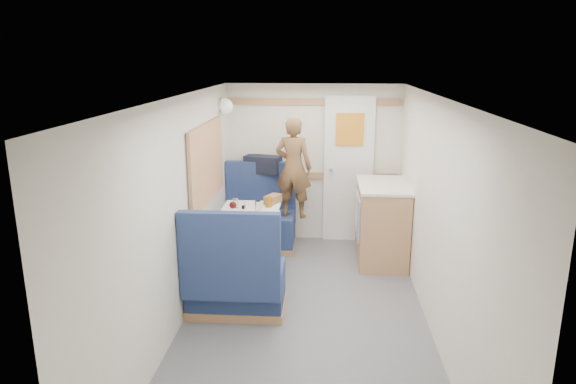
# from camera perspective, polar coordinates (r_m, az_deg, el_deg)

# --- Properties ---
(floor) EXTENTS (4.50, 4.50, 0.00)m
(floor) POSITION_cam_1_polar(r_m,az_deg,el_deg) (4.76, 1.88, -14.33)
(floor) COLOR #515156
(floor) RESTS_ON ground
(ceiling) EXTENTS (4.50, 4.50, 0.00)m
(ceiling) POSITION_cam_1_polar(r_m,az_deg,el_deg) (4.17, 2.12, 10.43)
(ceiling) COLOR silver
(ceiling) RESTS_ON wall_back
(wall_back) EXTENTS (2.20, 0.02, 2.00)m
(wall_back) POSITION_cam_1_polar(r_m,az_deg,el_deg) (6.54, 2.79, 3.17)
(wall_back) COLOR silver
(wall_back) RESTS_ON floor
(wall_left) EXTENTS (0.02, 4.50, 2.00)m
(wall_left) POSITION_cam_1_polar(r_m,az_deg,el_deg) (4.54, -12.04, -2.41)
(wall_left) COLOR silver
(wall_left) RESTS_ON floor
(wall_right) EXTENTS (0.02, 4.50, 2.00)m
(wall_right) POSITION_cam_1_polar(r_m,az_deg,el_deg) (4.46, 16.28, -2.99)
(wall_right) COLOR silver
(wall_right) RESTS_ON floor
(oak_trim_low) EXTENTS (2.15, 0.02, 0.08)m
(oak_trim_low) POSITION_cam_1_polar(r_m,az_deg,el_deg) (6.55, 2.76, 1.85)
(oak_trim_low) COLOR #AB764D
(oak_trim_low) RESTS_ON wall_back
(oak_trim_high) EXTENTS (2.15, 0.02, 0.08)m
(oak_trim_high) POSITION_cam_1_polar(r_m,az_deg,el_deg) (6.41, 2.87, 9.98)
(oak_trim_high) COLOR #AB764D
(oak_trim_high) RESTS_ON wall_back
(side_window) EXTENTS (0.04, 1.30, 0.72)m
(side_window) POSITION_cam_1_polar(r_m,az_deg,el_deg) (5.41, -9.08, 3.24)
(side_window) COLOR gray
(side_window) RESTS_ON wall_left
(rear_door) EXTENTS (0.62, 0.12, 1.86)m
(rear_door) POSITION_cam_1_polar(r_m,az_deg,el_deg) (6.52, 6.73, 2.80)
(rear_door) COLOR white
(rear_door) RESTS_ON wall_back
(dinette_table) EXTENTS (0.62, 0.92, 0.72)m
(dinette_table) POSITION_cam_1_polar(r_m,az_deg,el_deg) (5.50, -4.42, -3.79)
(dinette_table) COLOR white
(dinette_table) RESTS_ON floor
(bench_far) EXTENTS (0.90, 0.59, 1.05)m
(bench_far) POSITION_cam_1_polar(r_m,az_deg,el_deg) (6.40, -3.22, -3.59)
(bench_far) COLOR navy
(bench_far) RESTS_ON floor
(bench_near) EXTENTS (0.90, 0.59, 1.05)m
(bench_near) POSITION_cam_1_polar(r_m,az_deg,el_deg) (4.81, -5.90, -10.08)
(bench_near) COLOR navy
(bench_near) RESTS_ON floor
(ledge) EXTENTS (0.90, 0.14, 0.04)m
(ledge) POSITION_cam_1_polar(r_m,az_deg,el_deg) (6.49, -3.01, 1.99)
(ledge) COLOR #AB764D
(ledge) RESTS_ON bench_far
(dome_light) EXTENTS (0.20, 0.20, 0.20)m
(dome_light) POSITION_cam_1_polar(r_m,az_deg,el_deg) (6.15, -7.09, 9.40)
(dome_light) COLOR white
(dome_light) RESTS_ON wall_left
(galley_counter) EXTENTS (0.57, 0.92, 0.92)m
(galley_counter) POSITION_cam_1_polar(r_m,az_deg,el_deg) (6.03, 10.34, -3.30)
(galley_counter) COLOR #AB764D
(galley_counter) RESTS_ON floor
(person) EXTENTS (0.49, 0.38, 1.21)m
(person) POSITION_cam_1_polar(r_m,az_deg,el_deg) (6.06, 0.61, 2.76)
(person) COLOR brown
(person) RESTS_ON bench_far
(duffel_bag) EXTENTS (0.49, 0.33, 0.22)m
(duffel_bag) POSITION_cam_1_polar(r_m,az_deg,el_deg) (6.46, -2.81, 3.09)
(duffel_bag) COLOR black
(duffel_bag) RESTS_ON ledge
(tray) EXTENTS (0.29, 0.37, 0.02)m
(tray) POSITION_cam_1_polar(r_m,az_deg,el_deg) (5.29, -2.38, -2.69)
(tray) COLOR silver
(tray) RESTS_ON dinette_table
(orange_fruit) EXTENTS (0.07, 0.07, 0.07)m
(orange_fruit) POSITION_cam_1_polar(r_m,az_deg,el_deg) (5.21, -3.47, -2.45)
(orange_fruit) COLOR #F3620A
(orange_fruit) RESTS_ON tray
(cheese_block) EXTENTS (0.12, 0.08, 0.04)m
(cheese_block) POSITION_cam_1_polar(r_m,az_deg,el_deg) (5.36, -4.97, -2.18)
(cheese_block) COLOR #E2D683
(cheese_block) RESTS_ON tray
(wine_glass) EXTENTS (0.08, 0.08, 0.17)m
(wine_glass) POSITION_cam_1_polar(r_m,az_deg,el_deg) (5.27, -6.14, -1.53)
(wine_glass) COLOR white
(wine_glass) RESTS_ON dinette_table
(tumbler_left) EXTENTS (0.07, 0.07, 0.12)m
(tumbler_left) POSITION_cam_1_polar(r_m,az_deg,el_deg) (5.12, -7.40, -2.79)
(tumbler_left) COLOR silver
(tumbler_left) RESTS_ON dinette_table
(tumbler_mid) EXTENTS (0.06, 0.06, 0.10)m
(tumbler_mid) POSITION_cam_1_polar(r_m,az_deg,el_deg) (5.63, -5.84, -1.23)
(tumbler_mid) COLOR white
(tumbler_mid) RESTS_ON dinette_table
(tumbler_right) EXTENTS (0.07, 0.07, 0.11)m
(tumbler_right) POSITION_cam_1_polar(r_m,az_deg,el_deg) (5.48, -3.37, -1.57)
(tumbler_right) COLOR silver
(tumbler_right) RESTS_ON dinette_table
(beer_glass) EXTENTS (0.07, 0.07, 0.11)m
(beer_glass) POSITION_cam_1_polar(r_m,az_deg,el_deg) (5.62, -2.15, -1.12)
(beer_glass) COLOR #905514
(beer_glass) RESTS_ON dinette_table
(pepper_grinder) EXTENTS (0.03, 0.03, 0.09)m
(pepper_grinder) POSITION_cam_1_polar(r_m,az_deg,el_deg) (5.40, -4.99, -1.96)
(pepper_grinder) COLOR black
(pepper_grinder) RESTS_ON dinette_table
(salt_grinder) EXTENTS (0.03, 0.03, 0.09)m
(salt_grinder) POSITION_cam_1_polar(r_m,az_deg,el_deg) (5.58, -4.69, -1.41)
(salt_grinder) COLOR white
(salt_grinder) RESTS_ON dinette_table
(bread_loaf) EXTENTS (0.20, 0.25, 0.09)m
(bread_loaf) POSITION_cam_1_polar(r_m,az_deg,el_deg) (5.77, -1.70, -0.80)
(bread_loaf) COLOR brown
(bread_loaf) RESTS_ON dinette_table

